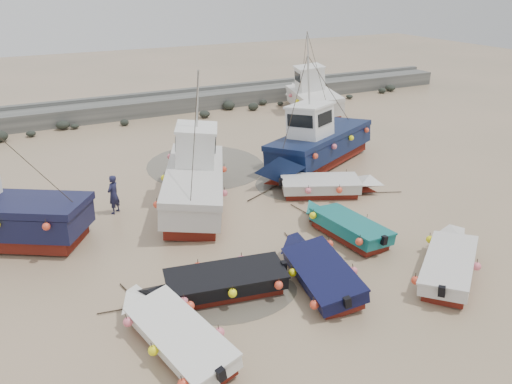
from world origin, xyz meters
TOP-DOWN VIEW (x-y plane):
  - ground at (0.00, 0.00)m, footprint 120.00×120.00m
  - seawall at (0.05, 21.99)m, footprint 60.00×4.92m
  - puddle_a at (-2.26, -3.48)m, footprint 4.12×4.12m
  - puddle_b at (4.21, 4.29)m, footprint 3.66×3.66m
  - puddle_d at (1.31, 9.12)m, footprint 6.66×6.66m
  - dinghy_0 at (-4.96, -4.71)m, footprint 2.51×6.38m
  - dinghy_1 at (0.70, -3.82)m, footprint 2.64×6.06m
  - dinghy_2 at (3.46, -1.32)m, footprint 2.28×5.80m
  - dinghy_3 at (5.27, -5.50)m, footprint 5.56×4.53m
  - dinghy_4 at (-2.97, -2.91)m, footprint 6.40×2.55m
  - dinghy_5 at (5.28, 2.54)m, footprint 5.94×3.49m
  - cabin_boat_1 at (-0.98, 4.74)m, footprint 5.72×10.34m
  - cabin_boat_2 at (6.95, 6.21)m, footprint 10.24×6.27m
  - cabin_boat_3 at (13.32, 16.59)m, footprint 4.68×9.63m
  - person at (-4.67, 5.15)m, footprint 0.80×0.78m

SIDE VIEW (x-z plane):
  - ground at x=0.00m, z-range 0.00..0.00m
  - person at x=-4.67m, z-range -0.92..0.92m
  - puddle_a at x=-2.26m, z-range 0.00..0.01m
  - puddle_b at x=4.21m, z-range 0.00..0.01m
  - puddle_d at x=1.31m, z-range 0.00..0.01m
  - dinghy_3 at x=5.27m, z-range -0.17..1.25m
  - dinghy_0 at x=-4.96m, z-range -0.17..1.25m
  - dinghy_4 at x=-2.97m, z-range -0.17..1.25m
  - dinghy_5 at x=5.28m, z-range -0.17..1.26m
  - dinghy_1 at x=0.70m, z-range -0.17..1.26m
  - dinghy_2 at x=3.46m, z-range -0.16..1.26m
  - seawall at x=0.05m, z-range -0.12..1.38m
  - cabin_boat_2 at x=6.95m, z-range -1.79..4.43m
  - cabin_boat_1 at x=-0.98m, z-range -1.79..4.43m
  - cabin_boat_3 at x=13.32m, z-range -1.75..4.47m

